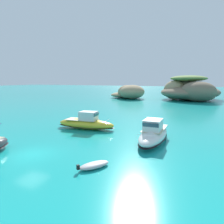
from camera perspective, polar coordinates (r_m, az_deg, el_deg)
ground_plane at (r=21.08m, az=-21.43°, el=-10.82°), size 400.00×400.00×0.00m
islet_large at (r=75.67m, az=20.76°, el=5.47°), size 26.11×27.80×8.28m
islet_small at (r=76.68m, az=4.83°, el=5.27°), size 15.98×16.23×4.98m
motorboat_yellow at (r=29.39m, az=-7.13°, el=-3.04°), size 8.69×3.44×2.50m
motorboat_white at (r=23.80m, az=11.35°, el=-5.92°), size 2.93×8.88×2.59m
dinghy_tender at (r=16.91m, az=-4.94°, el=-14.37°), size 2.25×2.80×0.58m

